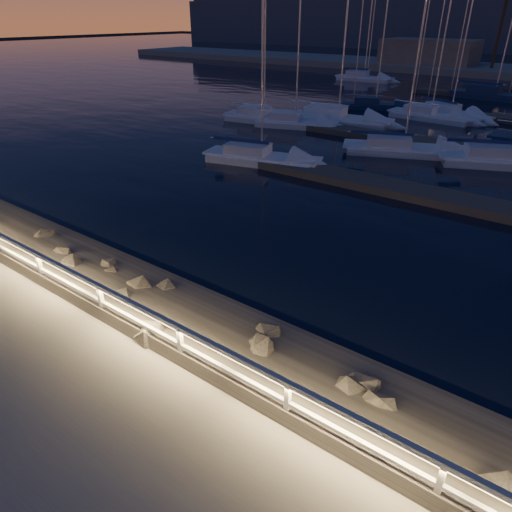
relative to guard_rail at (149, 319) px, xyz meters
The scene contains 17 objects.
ground 0.78m from the guard_rail, ahead, with size 400.00×400.00×0.00m, color gray.
harbor_water 31.27m from the guard_rail, 89.87° to the left, with size 400.00×440.00×0.60m.
guard_rail is the anchor object (origin of this frame).
riprap 2.81m from the guard_rail, 34.81° to the left, with size 39.83×2.53×1.26m.
floating_docks 32.52m from the guard_rail, 89.88° to the left, with size 22.00×36.00×0.40m.
distant_hills 135.56m from the guard_rail, 99.37° to the left, with size 230.00×37.50×18.00m.
sailboat_a 29.84m from the guard_rail, 120.88° to the left, with size 7.24×3.16×12.01m.
sailboat_b 18.11m from the guard_rail, 118.05° to the left, with size 7.32×3.74×12.02m.
sailboat_c 24.63m from the guard_rail, 81.78° to the left, with size 8.49×5.50×14.08m.
sailboat_e 28.35m from the guard_rail, 115.56° to the left, with size 6.91×3.99×11.45m.
sailboat_f 30.53m from the guard_rail, 109.51° to the left, with size 8.90×3.87×14.68m.
sailboat_g 23.23m from the guard_rail, 96.14° to the left, with size 7.76×4.95×12.84m.
sailboat_i 38.18m from the guard_rail, 105.83° to the left, with size 6.46×4.13×10.80m.
sailboat_j 35.23m from the guard_rail, 97.52° to the left, with size 7.30×2.78×12.16m.
sailboat_k 37.41m from the guard_rail, 95.51° to the left, with size 7.47×4.81×12.37m.
sailboat_m 58.56m from the guard_rail, 110.12° to the left, with size 7.82×2.92×13.10m.
sailboat_n 49.56m from the guard_rail, 93.20° to the left, with size 8.96×3.44×14.92m.
Camera 1 is at (7.50, -5.70, 7.36)m, focal length 32.00 mm.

